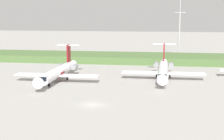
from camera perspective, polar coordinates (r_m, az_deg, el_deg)
The scene contains 5 objects.
ground_plane at distance 101.29m, azimuth 0.37°, elevation -1.29°, with size 500.00×500.00×0.00m, color #9E9B96.
grass_berm at distance 135.74m, azimuth 2.56°, elevation 1.93°, with size 320.00×20.00×2.62m, color #4C6B38.
regional_jet_third at distance 97.89m, azimuth -8.53°, elevation -0.26°, with size 22.81×31.00×9.00m.
regional_jet_fourth at distance 101.33m, azimuth 8.18°, elevation 0.07°, with size 22.81×31.00×9.00m.
antenna_mast at distance 147.31m, azimuth 10.72°, elevation 6.36°, with size 4.40×0.50×28.13m.
Camera 1 is at (14.59, -68.53, 18.40)m, focal length 57.34 mm.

